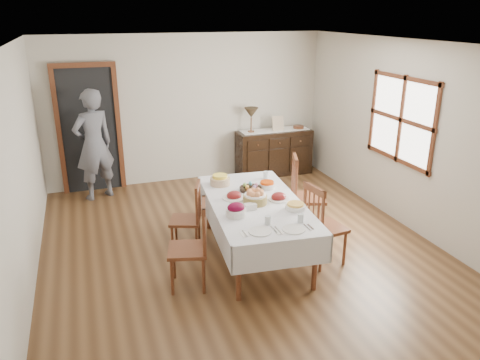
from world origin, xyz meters
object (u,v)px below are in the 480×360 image
object	(u,v)px
chair_left_near	(192,245)
chair_right_near	(322,224)
person	(93,141)
chair_left_far	(189,217)
dining_table	(255,208)
sideboard	(274,152)
table_lamp	(251,113)
chair_right_far	(305,194)

from	to	relation	value
chair_left_near	chair_right_near	xyz separation A→B (m)	(1.60, -0.01, 0.01)
chair_right_near	person	xyz separation A→B (m)	(-2.48, 3.14, 0.44)
chair_left_far	person	world-z (taller)	person
dining_table	chair_right_near	size ratio (longest dim) A/B	2.17
chair_right_near	sideboard	world-z (taller)	chair_right_near
sideboard	table_lamp	distance (m)	0.90
chair_right_near	chair_left_far	bearing A→B (deg)	51.72
chair_left_far	table_lamp	world-z (taller)	table_lamp
chair_left_near	table_lamp	distance (m)	3.89
chair_right_near	chair_right_far	size ratio (longest dim) A/B	0.95
chair_left_near	chair_left_far	distance (m)	0.88
table_lamp	sideboard	bearing A→B (deg)	-2.67
person	sideboard	bearing A→B (deg)	158.51
chair_left_far	chair_right_far	size ratio (longest dim) A/B	0.84
chair_left_near	chair_right_far	size ratio (longest dim) A/B	0.93
chair_right_far	table_lamp	bearing A→B (deg)	17.66
chair_right_near	table_lamp	world-z (taller)	table_lamp
chair_left_far	chair_right_far	xyz separation A→B (m)	(1.66, 0.04, 0.09)
chair_right_near	sideboard	size ratio (longest dim) A/B	0.74
chair_right_far	person	bearing A→B (deg)	70.20
chair_right_near	chair_right_far	bearing A→B (deg)	-20.40
chair_left_near	chair_left_far	xyz separation A→B (m)	(0.16, 0.86, -0.05)
person	chair_right_near	bearing A→B (deg)	103.76
dining_table	chair_left_near	distance (m)	1.01
dining_table	chair_right_far	size ratio (longest dim) A/B	2.06
sideboard	person	world-z (taller)	person
chair_left_near	sideboard	distance (m)	4.06
dining_table	chair_left_near	world-z (taller)	chair_left_near
dining_table	sideboard	distance (m)	3.23
sideboard	table_lamp	size ratio (longest dim) A/B	3.05
chair_left_near	person	bearing A→B (deg)	-149.89
chair_right_far	dining_table	bearing A→B (deg)	137.24
sideboard	person	bearing A→B (deg)	-176.96
chair_left_far	sideboard	world-z (taller)	chair_left_far
dining_table	chair_right_near	distance (m)	0.83
sideboard	table_lamp	xyz separation A→B (m)	(-0.46, 0.02, 0.78)
chair_left_near	chair_right_far	bearing A→B (deg)	131.02
chair_left_far	person	bearing A→B (deg)	-135.52
dining_table	table_lamp	bearing A→B (deg)	76.15
dining_table	chair_right_near	world-z (taller)	chair_right_near
dining_table	chair_right_far	distance (m)	1.03
person	chair_right_far	bearing A→B (deg)	115.87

